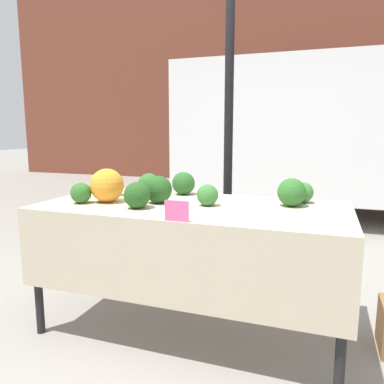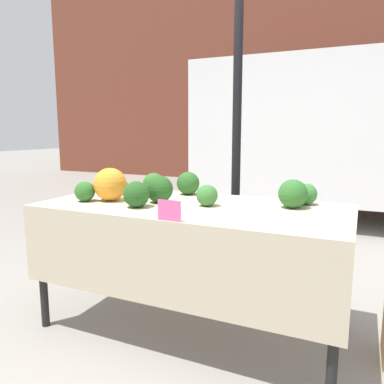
{
  "view_description": "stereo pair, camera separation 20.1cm",
  "coord_description": "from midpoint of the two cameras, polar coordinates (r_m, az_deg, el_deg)",
  "views": [
    {
      "loc": [
        0.76,
        -2.15,
        1.27
      ],
      "look_at": [
        0.0,
        0.0,
        0.89
      ],
      "focal_mm": 35.0,
      "sensor_mm": 36.0,
      "label": 1
    },
    {
      "loc": [
        0.94,
        -2.07,
        1.27
      ],
      "look_at": [
        0.0,
        0.0,
        0.89
      ],
      "focal_mm": 35.0,
      "sensor_mm": 36.0,
      "label": 2
    }
  ],
  "objects": [
    {
      "name": "broccoli_head_0",
      "position": [
        2.31,
        12.57,
        -0.07
      ],
      "size": [
        0.17,
        0.17,
        0.17
      ],
      "color": "#2D6628",
      "rests_on": "market_table"
    },
    {
      "name": "parked_truck",
      "position": [
        5.88,
        19.08,
        8.04
      ],
      "size": [
        4.58,
        2.05,
        2.23
      ],
      "color": "white",
      "rests_on": "ground_plane"
    },
    {
      "name": "broccoli_head_6",
      "position": [
        2.73,
        -13.76,
        0.63
      ],
      "size": [
        0.11,
        0.11,
        0.11
      ],
      "color": "#285B23",
      "rests_on": "market_table"
    },
    {
      "name": "orange_cauliflower",
      "position": [
        2.48,
        -15.11,
        0.96
      ],
      "size": [
        0.22,
        0.22,
        0.22
      ],
      "color": "orange",
      "rests_on": "market_table"
    },
    {
      "name": "broccoli_head_8",
      "position": [
        2.24,
        -10.93,
        -0.5
      ],
      "size": [
        0.16,
        0.16,
        0.16
      ],
      "color": "#23511E",
      "rests_on": "market_table"
    },
    {
      "name": "building_facade",
      "position": [
        9.85,
        15.06,
        20.51
      ],
      "size": [
        16.0,
        0.6,
        6.48
      ],
      "color": "brown",
      "rests_on": "ground_plane"
    },
    {
      "name": "broccoli_head_7",
      "position": [
        2.69,
        -8.71,
        1.16
      ],
      "size": [
        0.16,
        0.16,
        0.16
      ],
      "color": "#2D6628",
      "rests_on": "market_table"
    },
    {
      "name": "romanesco_head",
      "position": [
        2.62,
        -11.37,
        0.25
      ],
      "size": [
        0.13,
        0.13,
        0.1
      ],
      "color": "#93B238",
      "rests_on": "market_table"
    },
    {
      "name": "market_table",
      "position": [
        2.28,
        -3.07,
        -4.65
      ],
      "size": [
        1.88,
        0.89,
        0.81
      ],
      "color": "beige",
      "rests_on": "ground_plane"
    },
    {
      "name": "tent_pole",
      "position": [
        2.99,
        3.64,
        8.2
      ],
      "size": [
        0.07,
        0.07,
        2.42
      ],
      "color": "black",
      "rests_on": "ground_plane"
    },
    {
      "name": "ground_plane",
      "position": [
        2.6,
        -2.35,
        -19.82
      ],
      "size": [
        40.0,
        40.0,
        0.0
      ],
      "primitive_type": "plane",
      "color": "gray"
    },
    {
      "name": "broccoli_head_2",
      "position": [
        2.45,
        14.3,
        -0.09
      ],
      "size": [
        0.13,
        0.13,
        0.13
      ],
      "color": "#387533",
      "rests_on": "market_table"
    },
    {
      "name": "broccoli_head_1",
      "position": [
        2.38,
        -7.58,
        0.36
      ],
      "size": [
        0.17,
        0.17,
        0.17
      ],
      "color": "#23511E",
      "rests_on": "market_table"
    },
    {
      "name": "broccoli_head_3",
      "position": [
        2.27,
        -0.16,
        -0.52
      ],
      "size": [
        0.13,
        0.13,
        0.13
      ],
      "color": "#387533",
      "rests_on": "market_table"
    },
    {
      "name": "broccoli_head_5",
      "position": [
        2.49,
        -18.81,
        -0.16
      ],
      "size": [
        0.13,
        0.13,
        0.13
      ],
      "color": "#2D6628",
      "rests_on": "market_table"
    },
    {
      "name": "price_sign",
      "position": [
        1.89,
        -5.41,
        -2.93
      ],
      "size": [
        0.13,
        0.01,
        0.11
      ],
      "color": "#F45B9E",
      "rests_on": "market_table"
    },
    {
      "name": "broccoli_head_4",
      "position": [
        2.68,
        -3.46,
        1.31
      ],
      "size": [
        0.16,
        0.16,
        0.16
      ],
      "color": "#285B23",
      "rests_on": "market_table"
    }
  ]
}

